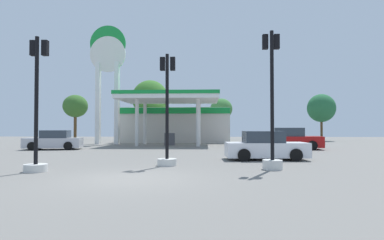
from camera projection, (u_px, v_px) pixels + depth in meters
ground_plane at (130, 179)px, 9.84m from camera, size 90.00×90.00×0.00m
gas_station at (176, 122)px, 34.34m from camera, size 11.50×12.91×4.67m
station_pole_sign at (108, 70)px, 30.52m from camera, size 3.48×0.56×11.52m
car_0 at (290, 139)px, 23.35m from camera, size 4.63×2.44×1.59m
car_1 at (265, 147)px, 15.68m from camera, size 4.06×1.97×1.43m
car_2 at (54, 141)px, 22.98m from camera, size 4.15×2.33×1.40m
traffic_signal_0 at (37, 125)px, 11.49m from camera, size 0.81×0.81×4.94m
traffic_signal_1 at (167, 128)px, 13.29m from camera, size 0.81×0.81×4.72m
traffic_signal_2 at (272, 124)px, 12.07m from camera, size 0.75×0.75×5.34m
tree_0 at (75, 106)px, 41.05m from camera, size 3.16×3.16×5.87m
tree_1 at (150, 98)px, 38.07m from camera, size 4.34×4.34×7.33m
tree_2 at (221, 109)px, 40.18m from camera, size 2.81×2.81×5.31m
tree_3 at (321, 108)px, 38.06m from camera, size 3.31×3.31×5.66m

